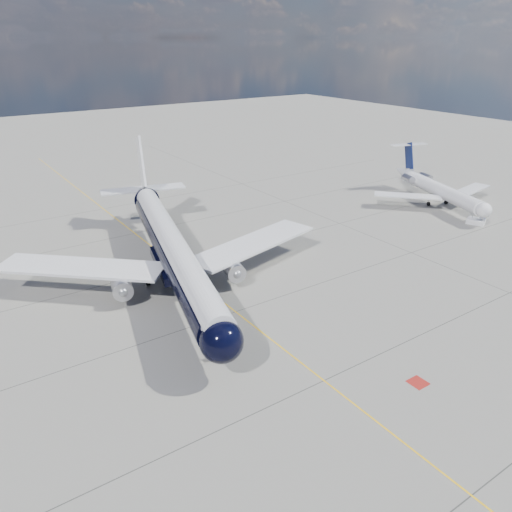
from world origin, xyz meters
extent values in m
plane|color=gray|center=(0.00, 30.00, 0.00)|extent=(320.00, 320.00, 0.00)
cube|color=yellow|center=(0.00, 25.00, 0.00)|extent=(0.16, 160.00, 0.01)
cube|color=maroon|center=(6.80, -10.00, 0.00)|extent=(1.60, 1.60, 0.01)
cylinder|color=black|center=(-2.53, 20.10, 4.36)|extent=(13.60, 39.17, 3.94)
sphere|color=black|center=(-7.67, 0.00, 4.36)|extent=(4.80, 4.80, 3.94)
cone|color=black|center=(3.52, 43.72, 4.98)|extent=(5.62, 8.01, 3.94)
cylinder|color=silver|center=(-2.53, 20.10, 5.34)|extent=(13.27, 40.97, 3.08)
cube|color=black|center=(-7.72, -0.20, 4.93)|extent=(2.72, 1.82, 0.57)
cube|color=silver|center=(-12.70, 24.31, 3.42)|extent=(18.21, 17.25, 0.33)
cube|color=silver|center=(8.41, 18.91, 3.42)|extent=(20.58, 9.74, 0.33)
cube|color=black|center=(-2.53, 20.10, 2.90)|extent=(6.79, 11.13, 1.04)
cylinder|color=#B5B5BC|center=(-9.58, 19.76, 2.23)|extent=(3.43, 5.20, 2.32)
cylinder|color=#B5B5BC|center=(3.49, 16.42, 2.23)|extent=(3.43, 5.20, 2.32)
sphere|color=gray|center=(-10.12, 17.65, 2.23)|extent=(1.39, 1.39, 1.14)
sphere|color=gray|center=(2.95, 14.31, 2.23)|extent=(1.39, 1.39, 1.14)
cube|color=silver|center=(-9.52, 19.96, 3.01)|extent=(1.04, 3.27, 1.14)
cube|color=silver|center=(3.54, 16.62, 3.01)|extent=(1.04, 3.27, 1.14)
cube|color=silver|center=(3.39, 43.22, 10.27)|extent=(1.95, 6.46, 8.85)
cube|color=silver|center=(3.52, 43.72, 5.81)|extent=(13.89, 6.56, 0.23)
cylinder|color=gray|center=(-6.77, 3.52, 1.30)|extent=(0.23, 0.23, 2.18)
cylinder|color=black|center=(-6.97, 3.57, 0.36)|extent=(0.36, 0.75, 0.73)
cylinder|color=black|center=(-6.57, 3.46, 0.36)|extent=(0.36, 0.75, 0.73)
cylinder|color=gray|center=(-5.36, 22.43, 1.40)|extent=(0.33, 0.33, 1.97)
cylinder|color=gray|center=(1.07, 20.78, 1.40)|extent=(0.33, 0.33, 1.97)
cylinder|color=black|center=(-5.50, 21.88, 0.57)|extent=(0.74, 1.22, 1.14)
cylinder|color=black|center=(-5.22, 22.98, 0.57)|extent=(0.74, 1.22, 1.14)
cylinder|color=black|center=(0.93, 20.23, 0.57)|extent=(0.74, 1.22, 1.14)
cylinder|color=black|center=(1.22, 21.34, 0.57)|extent=(0.74, 1.22, 1.14)
cylinder|color=silver|center=(51.63, 21.28, 2.89)|extent=(8.95, 20.23, 2.52)
sphere|color=silver|center=(48.05, 10.69, 2.89)|extent=(3.19, 3.19, 2.52)
cone|color=silver|center=(55.96, 34.08, 3.26)|extent=(3.88, 5.22, 2.52)
cube|color=black|center=(48.02, 10.60, 3.26)|extent=(1.86, 1.33, 0.42)
cube|color=silver|center=(45.75, 24.25, 2.33)|extent=(10.16, 10.52, 0.20)
cube|color=silver|center=(58.11, 20.07, 2.33)|extent=(11.98, 4.83, 0.20)
cylinder|color=#B5B5BC|center=(52.47, 29.85, 3.26)|extent=(2.28, 3.27, 1.40)
cylinder|color=#B5B5BC|center=(56.17, 28.60, 3.26)|extent=(2.28, 3.27, 1.40)
cube|color=silver|center=(52.91, 29.70, 3.26)|extent=(1.36, 1.71, 0.17)
cube|color=silver|center=(55.73, 28.75, 3.26)|extent=(1.36, 1.71, 0.17)
cube|color=#091341|center=(55.51, 32.75, 6.76)|extent=(1.47, 3.78, 5.71)
cube|color=silver|center=(55.69, 33.28, 8.99)|extent=(7.66, 4.15, 0.15)
cylinder|color=gray|center=(48.80, 12.89, 0.89)|extent=(0.19, 0.19, 1.58)
cylinder|color=black|center=(48.80, 12.89, 0.28)|extent=(0.34, 0.58, 0.56)
cylinder|color=gray|center=(50.17, 22.76, 0.89)|extent=(0.24, 0.24, 1.58)
cylinder|color=gray|center=(53.70, 21.56, 0.89)|extent=(0.24, 0.24, 1.58)
cylinder|color=black|center=(50.17, 22.76, 0.39)|extent=(0.53, 0.84, 0.78)
cylinder|color=black|center=(53.70, 21.56, 0.39)|extent=(0.53, 0.84, 0.78)
cube|color=silver|center=(48.78, 12.12, 0.42)|extent=(3.12, 3.42, 0.83)
cube|color=#B5B5BC|center=(48.78, 12.12, 1.95)|extent=(2.13, 2.92, 1.92)
cylinder|color=gray|center=(48.27, 11.90, 2.13)|extent=(1.07, 2.45, 1.87)
cylinder|color=gray|center=(49.30, 12.33, 2.13)|extent=(1.07, 2.45, 1.87)
camera|label=1|loc=(-25.89, -31.89, 28.48)|focal=35.00mm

